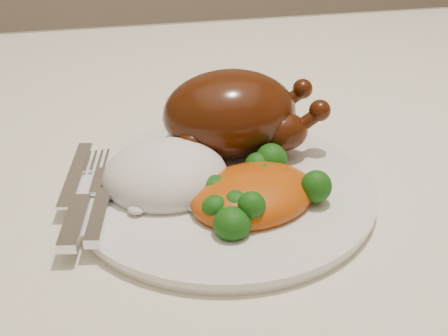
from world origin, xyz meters
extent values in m
cube|color=brown|center=(0.00, 0.00, 0.74)|extent=(1.60, 0.90, 0.04)
cube|color=white|center=(0.00, 0.00, 0.76)|extent=(1.72, 1.02, 0.01)
cube|color=white|center=(0.00, 0.51, 0.68)|extent=(1.72, 0.01, 0.18)
cylinder|color=white|center=(-0.14, -0.06, 0.77)|extent=(0.30, 0.30, 0.01)
ellipsoid|color=#451A07|center=(-0.12, 0.01, 0.82)|extent=(0.14, 0.11, 0.09)
ellipsoid|color=#451A07|center=(-0.13, 0.01, 0.84)|extent=(0.07, 0.05, 0.04)
ellipsoid|color=#451A07|center=(-0.07, -0.02, 0.81)|extent=(0.05, 0.04, 0.04)
sphere|color=#451A07|center=(-0.03, -0.02, 0.83)|extent=(0.02, 0.02, 0.02)
ellipsoid|color=#451A07|center=(-0.07, 0.04, 0.81)|extent=(0.05, 0.04, 0.04)
sphere|color=#451A07|center=(-0.03, 0.04, 0.83)|extent=(0.02, 0.02, 0.02)
sphere|color=#451A07|center=(-0.16, -0.02, 0.81)|extent=(0.03, 0.03, 0.03)
sphere|color=#451A07|center=(-0.16, 0.04, 0.81)|extent=(0.03, 0.03, 0.03)
ellipsoid|color=white|center=(-0.19, -0.05, 0.79)|extent=(0.13, 0.12, 0.06)
ellipsoid|color=#BB4D0C|center=(-0.11, -0.10, 0.79)|extent=(0.15, 0.13, 0.04)
ellipsoid|color=#BB4D0C|center=(-0.08, -0.09, 0.79)|extent=(0.06, 0.05, 0.03)
ellipsoid|color=#113A09|center=(-0.14, -0.14, 0.79)|extent=(0.03, 0.03, 0.03)
ellipsoid|color=#113A09|center=(-0.06, -0.11, 0.80)|extent=(0.03, 0.03, 0.03)
ellipsoid|color=#113A09|center=(-0.09, -0.06, 0.80)|extent=(0.02, 0.02, 0.02)
ellipsoid|color=#113A09|center=(-0.15, -0.12, 0.80)|extent=(0.02, 0.02, 0.02)
ellipsoid|color=#113A09|center=(-0.14, -0.12, 0.80)|extent=(0.03, 0.03, 0.02)
ellipsoid|color=#113A09|center=(-0.10, -0.05, 0.79)|extent=(0.03, 0.03, 0.03)
ellipsoid|color=#113A09|center=(-0.10, -0.08, 0.80)|extent=(0.03, 0.03, 0.02)
ellipsoid|color=#113A09|center=(-0.15, -0.09, 0.79)|extent=(0.03, 0.03, 0.03)
ellipsoid|color=#113A09|center=(-0.12, -0.10, 0.80)|extent=(0.03, 0.03, 0.02)
ellipsoid|color=#113A09|center=(-0.13, -0.13, 0.80)|extent=(0.02, 0.02, 0.02)
ellipsoid|color=#113A09|center=(-0.09, -0.05, 0.80)|extent=(0.03, 0.03, 0.04)
cube|color=silver|center=(-0.28, -0.02, 0.78)|extent=(0.03, 0.13, 0.00)
cube|color=silver|center=(-0.28, -0.10, 0.79)|extent=(0.03, 0.08, 0.01)
cube|color=silver|center=(-0.26, -0.10, 0.79)|extent=(0.03, 0.08, 0.01)
cube|color=silver|center=(-0.26, -0.02, 0.79)|extent=(0.03, 0.09, 0.00)
camera|label=1|loc=(-0.23, -0.57, 1.10)|focal=50.00mm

